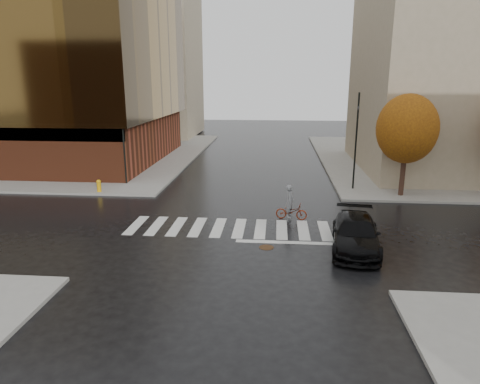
# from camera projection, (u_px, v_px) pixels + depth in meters

# --- Properties ---
(ground) EXTENTS (120.00, 120.00, 0.00)m
(ground) POSITION_uv_depth(u_px,v_px,m) (238.00, 231.00, 21.73)
(ground) COLOR black
(ground) RESTS_ON ground
(sidewalk_nw) EXTENTS (30.00, 30.00, 0.15)m
(sidewalk_nw) POSITION_uv_depth(u_px,v_px,m) (53.00, 154.00, 43.68)
(sidewalk_nw) COLOR gray
(sidewalk_nw) RESTS_ON ground
(crosswalk) EXTENTS (12.00, 3.00, 0.01)m
(crosswalk) POSITION_uv_depth(u_px,v_px,m) (239.00, 228.00, 22.21)
(crosswalk) COLOR silver
(crosswalk) RESTS_ON ground
(office_glass) EXTENTS (27.00, 19.00, 16.00)m
(office_glass) POSITION_uv_depth(u_px,v_px,m) (15.00, 70.00, 38.75)
(office_glass) COLOR brown
(office_glass) RESTS_ON sidewalk_nw
(building_ne_tan) EXTENTS (16.00, 16.00, 18.00)m
(building_ne_tan) POSITION_uv_depth(u_px,v_px,m) (468.00, 58.00, 34.32)
(building_ne_tan) COLOR gray
(building_ne_tan) RESTS_ON sidewalk_ne
(building_nw_far) EXTENTS (14.00, 12.00, 20.00)m
(building_nw_far) POSITION_uv_depth(u_px,v_px,m) (142.00, 58.00, 56.07)
(building_nw_far) COLOR gray
(building_nw_far) RESTS_ON sidewalk_nw
(tree_ne_a) EXTENTS (3.80, 3.80, 6.50)m
(tree_ne_a) POSITION_uv_depth(u_px,v_px,m) (407.00, 129.00, 26.87)
(tree_ne_a) COLOR black
(tree_ne_a) RESTS_ON sidewalk_ne
(sedan) EXTENTS (2.68, 5.28, 1.47)m
(sedan) POSITION_uv_depth(u_px,v_px,m) (356.00, 234.00, 19.35)
(sedan) COLOR black
(sedan) RESTS_ON ground
(cyclist) EXTENTS (1.79, 0.88, 1.95)m
(cyclist) POSITION_uv_depth(u_px,v_px,m) (291.00, 208.00, 23.46)
(cyclist) COLOR maroon
(cyclist) RESTS_ON ground
(traffic_light_nw) EXTENTS (0.21, 0.19, 6.77)m
(traffic_light_nw) POSITION_uv_depth(u_px,v_px,m) (123.00, 131.00, 30.13)
(traffic_light_nw) COLOR black
(traffic_light_nw) RESTS_ON sidewalk_nw
(traffic_light_ne) EXTENTS (0.18, 0.20, 6.50)m
(traffic_light_ne) POSITION_uv_depth(u_px,v_px,m) (356.00, 136.00, 28.71)
(traffic_light_ne) COLOR black
(traffic_light_ne) RESTS_ON sidewalk_ne
(fire_hydrant) EXTENTS (0.30, 0.30, 0.83)m
(fire_hydrant) POSITION_uv_depth(u_px,v_px,m) (99.00, 185.00, 28.67)
(fire_hydrant) COLOR #EAA80D
(fire_hydrant) RESTS_ON sidewalk_nw
(manhole) EXTENTS (0.87, 0.87, 0.01)m
(manhole) POSITION_uv_depth(u_px,v_px,m) (266.00, 247.00, 19.68)
(manhole) COLOR #482F19
(manhole) RESTS_ON ground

